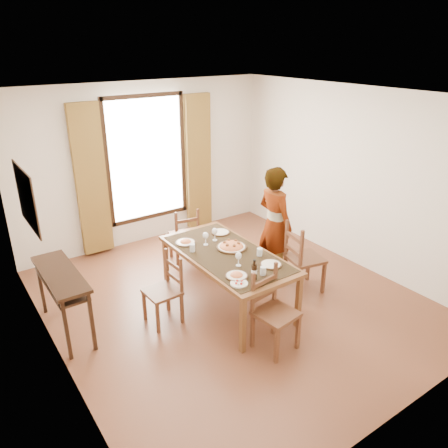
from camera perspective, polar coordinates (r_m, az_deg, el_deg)
ground at (r=6.06m, az=1.02°, el=-9.87°), size 5.00×5.00×0.00m
room_shell at (r=5.48m, az=0.31°, el=4.43°), size 4.60×5.10×2.74m
console_table at (r=5.47m, az=-20.51°, el=-6.99°), size 0.38×1.20×0.80m
dining_table at (r=5.64m, az=0.38°, el=-4.37°), size 0.97×1.94×0.76m
chair_west at (r=5.49m, az=-7.78°, el=-8.75°), size 0.41×0.41×0.90m
chair_north at (r=6.89m, az=-5.16°, el=-1.63°), size 0.48×0.48×0.92m
chair_south at (r=5.03m, az=6.51°, el=-11.49°), size 0.48×0.48×0.96m
chair_east at (r=6.15m, az=10.26°, el=-4.59°), size 0.54×0.54×1.02m
man at (r=6.25m, az=6.64°, el=-0.09°), size 0.63×0.43×1.70m
plate_sw at (r=5.06m, az=1.65°, el=-6.62°), size 0.27×0.27×0.05m
plate_se at (r=5.34m, az=6.15°, el=-5.12°), size 0.27×0.27×0.05m
plate_nw at (r=5.89m, az=-5.03°, el=-2.26°), size 0.27×0.27×0.05m
plate_ne at (r=6.17m, az=-0.49°, el=-0.96°), size 0.27×0.27×0.05m
pasta_platter at (r=5.72m, az=0.98°, el=-2.71°), size 0.40×0.40×0.10m
caprese_plate at (r=4.92m, az=1.98°, el=-7.65°), size 0.20×0.20×0.04m
wine_glass_a at (r=5.27m, az=1.91°, el=-4.58°), size 0.08×0.08×0.18m
wine_glass_b at (r=5.92m, az=-1.22°, el=-1.34°), size 0.08×0.08×0.18m
wine_glass_c at (r=5.80m, az=-2.41°, el=-1.91°), size 0.08×0.08×0.18m
tumbler_a at (r=5.54m, az=4.67°, el=-3.67°), size 0.07×0.07×0.10m
tumbler_b at (r=5.65m, az=-4.15°, el=-3.11°), size 0.07×0.07×0.10m
tumbler_c at (r=5.11m, az=5.13°, el=-6.11°), size 0.07×0.07×0.10m
wine_bottle at (r=4.98m, az=3.97°, el=-5.94°), size 0.07×0.07×0.25m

